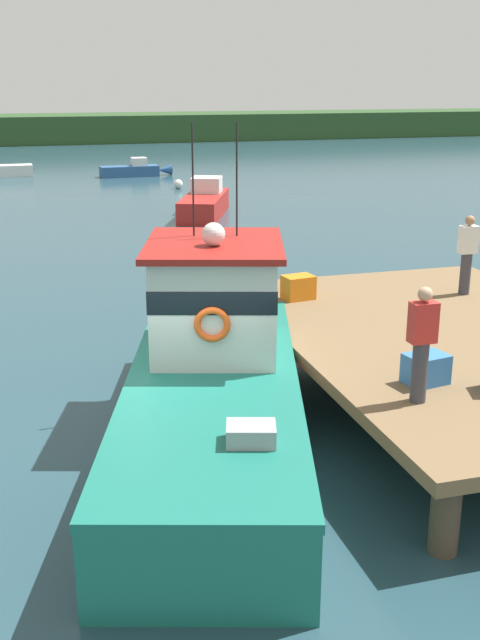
% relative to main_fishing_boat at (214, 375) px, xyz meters
% --- Properties ---
extents(ground_plane, '(200.00, 200.00, 0.00)m').
position_rel_main_fishing_boat_xyz_m(ground_plane, '(-0.36, 0.22, -1.01)').
color(ground_plane, '#23424C').
extents(dock, '(6.00, 9.00, 1.20)m').
position_rel_main_fishing_boat_xyz_m(dock, '(4.44, 0.22, 0.07)').
color(dock, '#4C3D2D').
rests_on(dock, ground).
extents(main_fishing_boat, '(4.68, 9.92, 4.80)m').
position_rel_main_fishing_boat_xyz_m(main_fishing_boat, '(0.00, 0.00, 0.00)').
color(main_fishing_boat, '#196B5B').
rests_on(main_fishing_boat, ground).
extents(crate_single_by_cleat, '(0.66, 0.53, 0.48)m').
position_rel_main_fishing_boat_xyz_m(crate_single_by_cleat, '(2.54, 3.13, 0.43)').
color(crate_single_by_cleat, orange).
rests_on(crate_single_by_cleat, dock).
extents(crate_single_far, '(0.67, 0.54, 0.44)m').
position_rel_main_fishing_boat_xyz_m(crate_single_far, '(2.77, -1.62, 0.41)').
color(crate_single_far, '#3370B2').
rests_on(crate_single_far, dock).
extents(deckhand_by_the_boat, '(0.36, 0.22, 1.63)m').
position_rel_main_fishing_boat_xyz_m(deckhand_by_the_boat, '(2.34, -2.19, 1.05)').
color(deckhand_by_the_boat, '#383842').
rests_on(deckhand_by_the_boat, dock).
extents(deckhand_further_back, '(0.36, 0.22, 1.63)m').
position_rel_main_fishing_boat_xyz_m(deckhand_further_back, '(5.96, 2.52, 1.05)').
color(deckhand_further_back, '#383842').
rests_on(deckhand_further_back, dock).
extents(moored_boat_outer_mooring, '(4.25, 1.25, 1.07)m').
position_rel_main_fishing_boat_xyz_m(moored_boat_outer_mooring, '(3.91, 34.53, -0.64)').
color(moored_boat_outer_mooring, '#285184').
rests_on(moored_boat_outer_mooring, ground).
extents(moored_boat_mid_harbor, '(3.32, 5.93, 1.51)m').
position_rel_main_fishing_boat_xyz_m(moored_boat_mid_harbor, '(4.79, 20.44, -0.49)').
color(moored_boat_mid_harbor, red).
rests_on(moored_boat_mid_harbor, ground).
extents(mooring_buoy_spare_mooring, '(0.41, 0.41, 0.41)m').
position_rel_main_fishing_boat_xyz_m(mooring_buoy_spare_mooring, '(2.94, 8.78, -0.80)').
color(mooring_buoy_spare_mooring, silver).
rests_on(mooring_buoy_spare_mooring, ground).
extents(mooring_buoy_outer, '(0.48, 0.48, 0.48)m').
position_rel_main_fishing_boat_xyz_m(mooring_buoy_outer, '(5.29, 28.54, -0.77)').
color(mooring_buoy_outer, silver).
rests_on(mooring_buoy_outer, ground).
extents(far_shoreline, '(120.00, 8.00, 2.40)m').
position_rel_main_fishing_boat_xyz_m(far_shoreline, '(-0.36, 62.22, 0.19)').
color(far_shoreline, '#284723').
rests_on(far_shoreline, ground).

